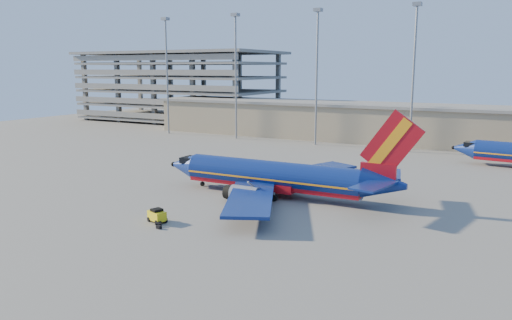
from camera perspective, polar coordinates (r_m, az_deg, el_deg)
The scene contains 7 objects.
ground at distance 66.71m, azimuth -3.95°, elevation -3.78°, with size 220.00×220.00×0.00m, color slate.
terminal_building at distance 115.87m, azimuth 15.97°, elevation 4.07°, with size 122.00×16.00×8.50m.
parking_garage at distance 161.00m, azimuth -8.63°, elevation 8.67°, with size 62.00×32.00×21.40m.
light_mast_row at distance 104.87m, azimuth 12.16°, elevation 10.86°, with size 101.60×1.60×28.65m.
aircraft_main at distance 64.53m, azimuth 2.55°, elevation -1.94°, with size 34.91×33.62×11.83m.
baggage_tug at distance 55.01m, azimuth -11.26°, elevation -6.21°, with size 2.40×1.89×1.51m.
luggage_pile at distance 53.97m, azimuth -10.92°, elevation -7.17°, with size 1.54×2.54×0.42m.
Camera 1 is at (34.74, -54.56, 16.35)m, focal length 35.00 mm.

